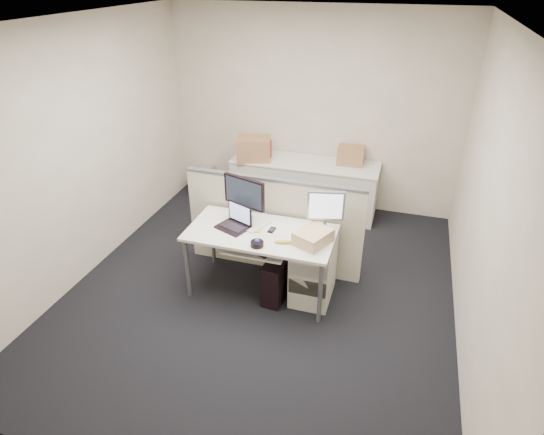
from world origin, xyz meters
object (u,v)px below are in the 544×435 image
(laptop, at_px, (232,218))
(desk, at_px, (261,237))
(desk_phone, at_px, (321,234))
(monitor_main, at_px, (244,199))

(laptop, bearing_deg, desk, 26.00)
(laptop, height_order, desk_phone, laptop)
(desk, bearing_deg, monitor_main, 142.74)
(desk, relative_size, laptop, 4.76)
(laptop, distance_m, desk_phone, 0.91)
(monitor_main, distance_m, desk_phone, 0.87)
(desk, distance_m, laptop, 0.35)
(desk, relative_size, desk_phone, 7.31)
(desk_phone, bearing_deg, laptop, -174.37)
(monitor_main, bearing_deg, laptop, -89.97)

